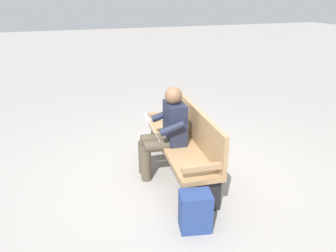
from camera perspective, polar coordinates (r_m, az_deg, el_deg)
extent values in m
plane|color=gray|center=(4.43, 2.08, -8.43)|extent=(40.00, 40.00, 0.00)
cube|color=#9E7A51|center=(4.24, 2.16, -3.52)|extent=(1.84, 0.65, 0.06)
cube|color=#9E7A51|center=(4.20, 5.02, -0.05)|extent=(1.80, 0.22, 0.45)
cube|color=#9E7A51|center=(3.45, 6.17, -7.08)|extent=(0.11, 0.48, 0.06)
cube|color=#9E7A51|center=(4.94, -0.58, 2.14)|extent=(0.11, 0.48, 0.06)
cube|color=black|center=(3.69, 5.66, -11.83)|extent=(0.12, 0.44, 0.39)
cube|color=black|center=(5.03, -0.43, -2.07)|extent=(0.12, 0.44, 0.39)
cube|color=#1E2338|center=(4.20, 1.17, 0.57)|extent=(0.42, 0.26, 0.52)
sphere|color=brown|center=(4.08, 0.94, 5.25)|extent=(0.22, 0.22, 0.22)
cylinder|color=#4C4233|center=(4.16, -1.28, -3.32)|extent=(0.19, 0.43, 0.15)
cylinder|color=#4C4233|center=(4.34, -1.88, -2.24)|extent=(0.19, 0.43, 0.15)
cylinder|color=#4C4233|center=(4.23, -3.77, -6.53)|extent=(0.13, 0.13, 0.45)
cylinder|color=#4C4233|center=(4.41, -4.25, -5.33)|extent=(0.13, 0.13, 0.45)
cylinder|color=#1E2338|center=(3.95, 0.69, -0.43)|extent=(0.12, 0.32, 0.18)
cylinder|color=#1E2338|center=(4.39, -0.92, 1.86)|extent=(0.12, 0.32, 0.18)
cube|color=silver|center=(4.15, -2.83, -0.14)|extent=(0.41, 0.17, 0.27)
cube|color=navy|center=(3.44, 4.71, -14.34)|extent=(0.29, 0.35, 0.41)
cube|color=navy|center=(3.58, 4.21, -13.87)|extent=(0.08, 0.22, 0.18)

